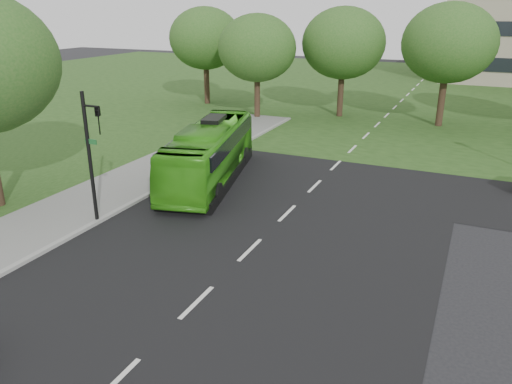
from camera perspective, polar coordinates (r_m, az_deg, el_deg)
ground at (r=17.80m, az=-3.46°, el=-9.32°), size 160.00×160.00×0.00m
street_surfaces at (r=38.20m, az=12.15°, el=6.64°), size 120.00×120.00×0.15m
tree_park_a at (r=41.81m, az=0.14°, el=16.12°), size 6.32×6.32×8.40m
tree_park_b at (r=43.18m, az=9.97°, el=16.40°), size 6.81×6.81×8.93m
tree_park_c at (r=41.44m, az=21.18°, el=15.58°), size 6.96×6.96×9.25m
tree_park_f at (r=48.80m, az=-5.82°, el=17.06°), size 6.68×6.68×8.92m
bus at (r=26.77m, az=-5.32°, el=4.47°), size 5.07×11.11×3.01m
traffic_light at (r=21.68m, az=-18.25°, el=4.73°), size 0.91×0.27×5.68m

